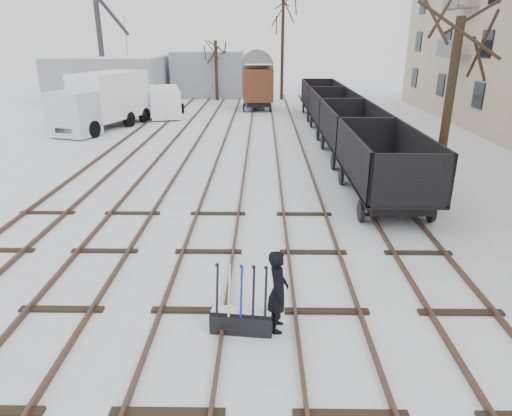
{
  "coord_description": "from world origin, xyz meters",
  "views": [
    {
      "loc": [
        1.54,
        -8.79,
        5.82
      ],
      "look_at": [
        1.36,
        3.47,
        1.2
      ],
      "focal_mm": 32.0,
      "sensor_mm": 36.0,
      "label": 1
    }
  ],
  "objects": [
    {
      "name": "tree_far_right",
      "position": [
        3.38,
        37.0,
        4.53
      ],
      "size": [
        0.3,
        0.3,
        9.06
      ],
      "primitive_type": "cylinder",
      "color": "black",
      "rests_on": "ground"
    },
    {
      "name": "shed_left",
      "position": [
        -13.0,
        36.0,
        2.05
      ],
      "size": [
        10.0,
        8.0,
        4.1
      ],
      "color": "#969CA9",
      "rests_on": "ground"
    },
    {
      "name": "ground_frame",
      "position": [
        1.12,
        -0.7,
        0.28
      ],
      "size": [
        1.34,
        0.56,
        1.49
      ],
      "rotation": [
        0.0,
        0.0,
        -0.11
      ],
      "color": "black",
      "rests_on": "ground"
    },
    {
      "name": "ground",
      "position": [
        0.0,
        0.0,
        0.0
      ],
      "size": [
        120.0,
        120.0,
        0.0
      ],
      "primitive_type": "plane",
      "color": "white",
      "rests_on": "ground"
    },
    {
      "name": "tree_near",
      "position": [
        7.78,
        6.84,
        3.22
      ],
      "size": [
        0.3,
        0.3,
        6.43
      ],
      "primitive_type": "cylinder",
      "color": "black",
      "rests_on": "ground"
    },
    {
      "name": "lorry",
      "position": [
        -9.01,
        21.62,
        1.86
      ],
      "size": [
        4.23,
        8.3,
        3.6
      ],
      "rotation": [
        0.0,
        0.0,
        -0.33
      ],
      "color": "black",
      "rests_on": "ground"
    },
    {
      "name": "panel_van",
      "position": [
        -5.99,
        26.69,
        1.14
      ],
      "size": [
        3.27,
        5.34,
        2.19
      ],
      "rotation": [
        0.0,
        0.0,
        0.24
      ],
      "color": "white",
      "rests_on": "ground"
    },
    {
      "name": "tree_far_left",
      "position": [
        -2.9,
        36.38,
        2.74
      ],
      "size": [
        0.3,
        0.3,
        5.48
      ],
      "primitive_type": "cylinder",
      "color": "black",
      "rests_on": "ground"
    },
    {
      "name": "freight_wagon_a",
      "position": [
        6.0,
        7.49,
        0.99
      ],
      "size": [
        2.55,
        6.37,
        2.6
      ],
      "color": "black",
      "rests_on": "ground"
    },
    {
      "name": "freight_wagon_d",
      "position": [
        6.0,
        26.69,
        0.99
      ],
      "size": [
        2.55,
        6.37,
        2.6
      ],
      "color": "black",
      "rests_on": "ground"
    },
    {
      "name": "box_van_wagon",
      "position": [
        1.05,
        30.74,
        2.18
      ],
      "size": [
        2.94,
        5.08,
        3.75
      ],
      "rotation": [
        0.0,
        0.0,
        0.07
      ],
      "color": "black",
      "rests_on": "ground"
    },
    {
      "name": "tracks",
      "position": [
        -0.0,
        13.67,
        0.07
      ],
      "size": [
        13.9,
        52.0,
        0.16
      ],
      "color": "black",
      "rests_on": "ground"
    },
    {
      "name": "freight_wagon_c",
      "position": [
        6.0,
        20.29,
        0.99
      ],
      "size": [
        2.55,
        6.37,
        2.6
      ],
      "color": "black",
      "rests_on": "ground"
    },
    {
      "name": "crane",
      "position": [
        -13.23,
        35.22,
        2.62
      ],
      "size": [
        2.46,
        5.95,
        9.96
      ],
      "rotation": [
        0.0,
        0.0,
        -0.28
      ],
      "color": "#2D2D32",
      "rests_on": "ground"
    },
    {
      "name": "freight_wagon_b",
      "position": [
        6.0,
        13.89,
        0.99
      ],
      "size": [
        2.55,
        6.37,
        2.6
      ],
      "color": "black",
      "rests_on": "ground"
    },
    {
      "name": "worker",
      "position": [
        1.87,
        -0.6,
        0.91
      ],
      "size": [
        0.45,
        0.67,
        1.81
      ],
      "primitive_type": "imported",
      "rotation": [
        0.0,
        0.0,
        1.54
      ],
      "color": "black",
      "rests_on": "ground"
    },
    {
      "name": "shed_right",
      "position": [
        -4.0,
        40.0,
        2.25
      ],
      "size": [
        7.0,
        6.0,
        4.5
      ],
      "color": "#969CA9",
      "rests_on": "ground"
    }
  ]
}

